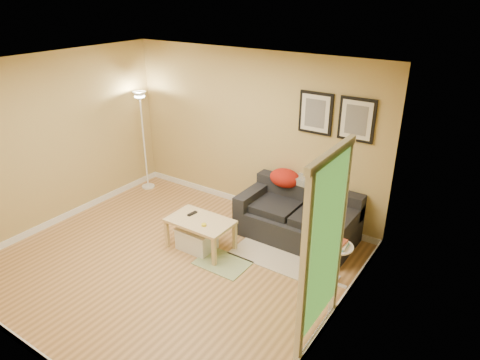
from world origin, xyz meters
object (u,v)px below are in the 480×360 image
at_px(storage_bin, 197,239).
at_px(sofa, 297,215).
at_px(floor_lamp, 144,144).
at_px(book_stack, 340,244).
at_px(coffee_table, 201,234).
at_px(side_table, 336,265).

bearing_deg(storage_bin, sofa, 45.90).
bearing_deg(sofa, floor_lamp, 179.43).
bearing_deg(sofa, book_stack, -38.23).
xyz_separation_m(coffee_table, side_table, (1.91, 0.29, 0.06)).
height_order(coffee_table, book_stack, book_stack).
bearing_deg(floor_lamp, coffee_table, -26.57).
height_order(coffee_table, side_table, side_table).
relative_size(sofa, floor_lamp, 0.94).
relative_size(sofa, storage_bin, 3.24).
bearing_deg(side_table, sofa, 141.29).
height_order(storage_bin, side_table, side_table).
xyz_separation_m(side_table, floor_lamp, (-4.02, 0.76, 0.57)).
height_order(storage_bin, book_stack, book_stack).
xyz_separation_m(coffee_table, storage_bin, (-0.04, -0.04, -0.07)).
distance_m(sofa, floor_lamp, 3.14).
height_order(sofa, storage_bin, sofa).
relative_size(storage_bin, book_stack, 2.42).
relative_size(book_stack, floor_lamp, 0.12).
distance_m(side_table, floor_lamp, 4.13).
distance_m(storage_bin, floor_lamp, 2.44).
bearing_deg(storage_bin, side_table, 9.74).
distance_m(sofa, side_table, 1.18).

